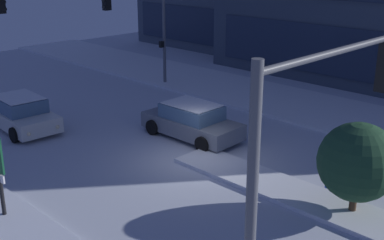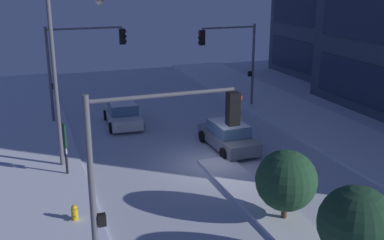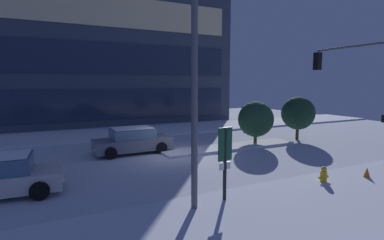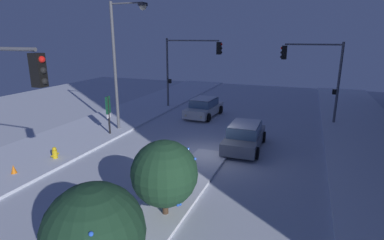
% 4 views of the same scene
% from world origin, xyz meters
% --- Properties ---
extents(ground, '(52.00, 52.00, 0.00)m').
position_xyz_m(ground, '(0.00, 0.00, 0.00)').
color(ground, silver).
extents(curb_strip_near, '(52.00, 5.20, 0.14)m').
position_xyz_m(curb_strip_near, '(0.00, -8.74, 0.07)').
color(curb_strip_near, silver).
rests_on(curb_strip_near, ground).
extents(curb_strip_far, '(52.00, 5.20, 0.14)m').
position_xyz_m(curb_strip_far, '(0.00, 8.74, 0.07)').
color(curb_strip_far, silver).
rests_on(curb_strip_far, ground).
extents(median_strip, '(9.00, 1.80, 0.14)m').
position_xyz_m(median_strip, '(3.92, 0.30, 0.07)').
color(median_strip, silver).
rests_on(median_strip, ground).
extents(car_far, '(4.53, 2.13, 1.49)m').
position_xyz_m(car_far, '(-1.95, 1.74, 0.71)').
color(car_far, slate).
rests_on(car_far, ground).
extents(traffic_light_corner_near_right, '(0.32, 4.66, 6.12)m').
position_xyz_m(traffic_light_corner_near_right, '(7.88, -5.17, 4.21)').
color(traffic_light_corner_near_right, '#565960').
rests_on(traffic_light_corner_near_right, ground).
extents(street_lamp_arched, '(0.56, 2.61, 8.39)m').
position_xyz_m(street_lamp_arched, '(-2.33, -6.43, 5.39)').
color(street_lamp_arched, '#565960').
rests_on(street_lamp_arched, ground).
extents(fire_hydrant, '(0.48, 0.26, 0.75)m').
position_xyz_m(fire_hydrant, '(3.43, -7.12, 0.36)').
color(fire_hydrant, gold).
rests_on(fire_hydrant, ground).
extents(parking_info_sign, '(0.55, 0.13, 2.60)m').
position_xyz_m(parking_info_sign, '(-1.14, -6.96, 1.65)').
color(parking_info_sign, black).
rests_on(parking_info_sign, ground).
extents(decorated_tree_median, '(2.39, 2.38, 3.11)m').
position_xyz_m(decorated_tree_median, '(9.91, 0.59, 1.92)').
color(decorated_tree_median, '#473323').
rests_on(decorated_tree_median, ground).
extents(decorated_tree_left_of_median, '(2.35, 2.35, 2.88)m').
position_xyz_m(decorated_tree_left_of_median, '(6.04, 0.50, 1.70)').
color(decorated_tree_left_of_median, '#473323').
rests_on(decorated_tree_left_of_median, ground).
extents(construction_cone, '(0.36, 0.36, 0.55)m').
position_xyz_m(construction_cone, '(5.53, -7.54, 0.28)').
color(construction_cone, orange).
rests_on(construction_cone, ground).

